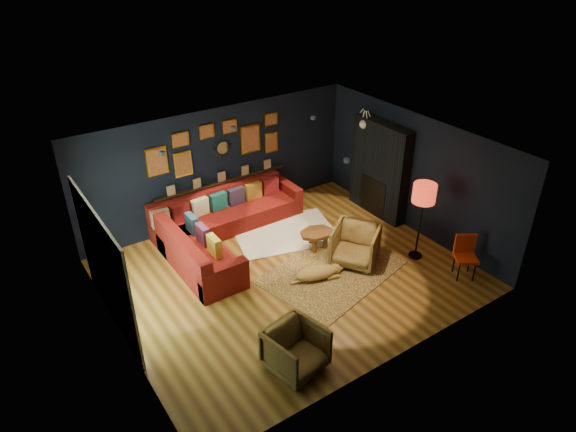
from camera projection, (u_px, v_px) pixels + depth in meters
floor at (289, 274)px, 10.01m from camera, size 6.50×6.50×0.00m
room_walls at (289, 203)px, 9.22m from camera, size 6.50×6.50×6.50m
sectional at (217, 229)px, 10.85m from camera, size 3.41×2.69×0.86m
ledge at (222, 182)px, 11.47m from camera, size 3.20×0.12×0.04m
gallery_wall at (218, 144)px, 11.05m from camera, size 3.15×0.04×1.02m
sunburst_mirror at (223, 148)px, 11.16m from camera, size 0.47×0.16×0.47m
fireplace at (379, 173)px, 11.65m from camera, size 0.31×1.60×2.20m
deer_head at (369, 123)px, 11.52m from camera, size 0.50×0.28×0.45m
sliding_door at (105, 268)px, 8.33m from camera, size 0.06×2.80×2.20m
ceiling_spots at (264, 138)px, 9.31m from camera, size 3.30×2.50×0.06m
shag_rug at (285, 233)px, 11.31m from camera, size 2.49×2.07×0.03m
leopard_rug at (332, 271)px, 10.08m from camera, size 2.98×2.43×0.01m
coffee_table at (316, 235)px, 10.66m from camera, size 0.78×0.62×0.37m
pouf at (218, 276)px, 9.62m from camera, size 0.52×0.52×0.34m
armchair_left at (296, 348)px, 7.72m from camera, size 0.93×0.89×0.82m
armchair_right at (356, 243)px, 10.16m from camera, size 1.15×1.17×0.89m
gold_stool at (271, 344)px, 8.06m from camera, size 0.35×0.35×0.43m
orange_chair at (465, 253)px, 9.77m from camera, size 0.55×0.55×0.85m
floor_lamp at (424, 196)px, 9.86m from camera, size 0.45×0.45×1.65m
dog at (317, 271)px, 9.79m from camera, size 1.23×0.83×0.36m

